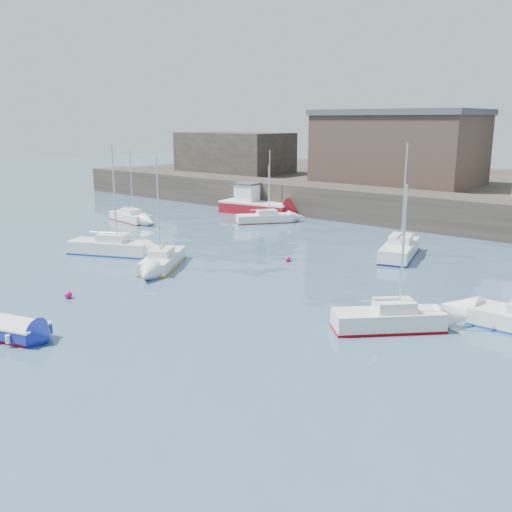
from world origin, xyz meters
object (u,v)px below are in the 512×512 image
Objects in this scene: sailboat_f at (400,249)px; buoy_near at (69,298)px; sailboat_c at (389,319)px; sailboat_e at (130,217)px; blue_dinghy at (7,328)px; fishing_boat at (254,204)px; buoy_mid at (334,325)px; sailboat_b at (163,260)px; sailboat_a at (110,247)px; sailboat_h at (264,218)px; buoy_far at (288,262)px.

buoy_near is (-9.63, -20.06, -0.55)m from sailboat_f.
sailboat_c reaches higher than buoy_near.
sailboat_e is at bearing 133.39° from buoy_near.
sailboat_c is at bearing 42.22° from blue_dinghy.
sailboat_c is at bearing -66.50° from sailboat_f.
sailboat_e is 23.98m from buoy_near.
buoy_mid is (23.71, -23.07, -0.96)m from fishing_boat.
sailboat_b reaches higher than sailboat_e.
sailboat_e is at bearing 135.44° from sailboat_a.
sailboat_h is (-5.06, 17.11, -0.03)m from sailboat_b.
blue_dinghy is 9.82× the size of buoy_near.
sailboat_c is (25.93, -22.01, -0.45)m from fishing_boat.
blue_dinghy is 5.71m from buoy_near.
sailboat_c is at bearing -3.30° from sailboat_a.
sailboat_h is at bearing 134.40° from buoy_far.
sailboat_e is (-9.75, 9.60, -0.10)m from sailboat_a.
sailboat_a is 1.16× the size of sailboat_h.
sailboat_a is (3.71, -20.73, -0.41)m from fishing_boat.
sailboat_e is at bearing -143.93° from sailboat_h.
buoy_mid is (-2.23, -1.06, -0.51)m from sailboat_c.
blue_dinghy is 19.04m from buoy_far.
fishing_boat is 1.14× the size of sailboat_e.
sailboat_f is at bearing 5.77° from sailboat_e.
sailboat_b is 1.07× the size of sailboat_c.
sailboat_c is at bearing -18.79° from sailboat_e.
sailboat_e is at bearing 158.13° from buoy_mid.
sailboat_b is at bearing -131.30° from sailboat_f.
buoy_far is (14.79, -14.48, -0.96)m from fishing_boat.
sailboat_f is (20.06, -8.49, -0.41)m from fishing_boat.
sailboat_f is at bearing 113.50° from sailboat_c.
sailboat_b is 16.35m from sailboat_f.
sailboat_e is 32.06m from buoy_mid.
buoy_mid is (14.44, -2.30, -0.46)m from sailboat_b.
sailboat_h is 16.20× the size of buoy_near.
fishing_boat is 1.10× the size of sailboat_b.
sailboat_b is at bearing 175.76° from sailboat_c.
blue_dinghy is 0.51× the size of sailboat_f.
sailboat_b is 14.63m from buoy_mid.
buoy_far is (20.84, -3.35, -0.45)m from sailboat_e.
sailboat_c is at bearing -40.17° from sailboat_h.
sailboat_c is at bearing 25.47° from buoy_mid.
fishing_boat is 30.41m from buoy_near.
fishing_boat is at bearing 100.14° from sailboat_a.
sailboat_e is (-19.35, 22.34, 0.05)m from blue_dinghy.
sailboat_f is (6.75, 24.98, 0.16)m from blue_dinghy.
fishing_boat is at bearing 157.07° from sailboat_f.
buoy_far is (4.37, 14.07, 0.00)m from buoy_near.
sailboat_e is 1.03× the size of sailboat_h.
blue_dinghy is at bearing -68.31° from fishing_boat.
sailboat_f is (16.35, 12.24, 0.01)m from sailboat_a.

